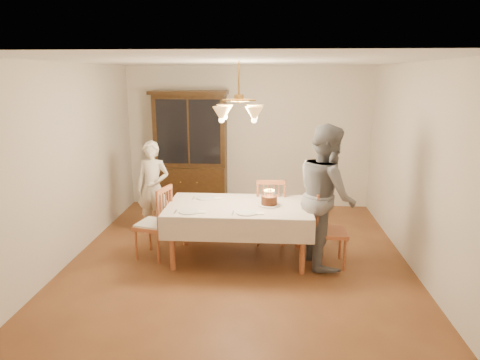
# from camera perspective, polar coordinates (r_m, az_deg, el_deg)

# --- Properties ---
(ground) EXTENTS (5.00, 5.00, 0.00)m
(ground) POSITION_cam_1_polar(r_m,az_deg,el_deg) (5.94, -0.13, -10.34)
(ground) COLOR brown
(ground) RESTS_ON ground
(room_shell) EXTENTS (5.00, 5.00, 5.00)m
(room_shell) POSITION_cam_1_polar(r_m,az_deg,el_deg) (5.49, -0.14, 4.89)
(room_shell) COLOR white
(room_shell) RESTS_ON ground
(dining_table) EXTENTS (1.90, 1.10, 0.76)m
(dining_table) POSITION_cam_1_polar(r_m,az_deg,el_deg) (5.70, -0.13, -4.07)
(dining_table) COLOR #984C2C
(dining_table) RESTS_ON ground
(china_hutch) EXTENTS (1.38, 0.54, 2.16)m
(china_hutch) POSITION_cam_1_polar(r_m,az_deg,el_deg) (7.92, -6.58, 3.61)
(china_hutch) COLOR black
(china_hutch) RESTS_ON ground
(chair_far_side) EXTENTS (0.45, 0.43, 1.00)m
(chair_far_side) POSITION_cam_1_polar(r_m,az_deg,el_deg) (6.33, 4.09, -4.54)
(chair_far_side) COLOR #984C2C
(chair_far_side) RESTS_ON ground
(chair_left_end) EXTENTS (0.52, 0.53, 1.00)m
(chair_left_end) POSITION_cam_1_polar(r_m,az_deg,el_deg) (5.94, -11.41, -5.94)
(chair_left_end) COLOR #984C2C
(chair_left_end) RESTS_ON ground
(chair_right_end) EXTENTS (0.42, 0.44, 1.00)m
(chair_right_end) POSITION_cam_1_polar(r_m,az_deg,el_deg) (5.71, 11.77, -6.88)
(chair_right_end) COLOR #984C2C
(chair_right_end) RESTS_ON ground
(elderly_woman) EXTENTS (0.57, 0.42, 1.46)m
(elderly_woman) POSITION_cam_1_polar(r_m,az_deg,el_deg) (6.78, -11.54, -1.02)
(elderly_woman) COLOR white
(elderly_woman) RESTS_ON ground
(adult_in_grey) EXTENTS (0.84, 1.00, 1.85)m
(adult_in_grey) POSITION_cam_1_polar(r_m,az_deg,el_deg) (5.63, 11.44, -2.03)
(adult_in_grey) COLOR slate
(adult_in_grey) RESTS_ON ground
(birthday_cake) EXTENTS (0.30, 0.30, 0.21)m
(birthday_cake) POSITION_cam_1_polar(r_m,az_deg,el_deg) (5.66, 3.91, -2.80)
(birthday_cake) COLOR white
(birthday_cake) RESTS_ON dining_table
(place_setting_near_left) EXTENTS (0.40, 0.25, 0.02)m
(place_setting_near_left) POSITION_cam_1_polar(r_m,az_deg,el_deg) (5.42, -6.72, -4.20)
(place_setting_near_left) COLOR white
(place_setting_near_left) RESTS_ON dining_table
(place_setting_near_right) EXTENTS (0.40, 0.25, 0.02)m
(place_setting_near_right) POSITION_cam_1_polar(r_m,az_deg,el_deg) (5.33, 0.99, -4.40)
(place_setting_near_right) COLOR white
(place_setting_near_right) RESTS_ON dining_table
(place_setting_far_left) EXTENTS (0.41, 0.26, 0.02)m
(place_setting_far_left) POSITION_cam_1_polar(r_m,az_deg,el_deg) (5.99, -4.48, -2.38)
(place_setting_far_left) COLOR white
(place_setting_far_left) RESTS_ON dining_table
(chandelier) EXTENTS (0.62, 0.62, 0.73)m
(chandelier) POSITION_cam_1_polar(r_m,az_deg,el_deg) (5.44, -0.14, 9.01)
(chandelier) COLOR #BF8C3F
(chandelier) RESTS_ON ground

